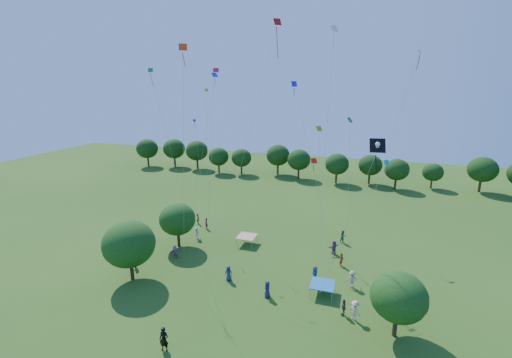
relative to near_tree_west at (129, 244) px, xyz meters
The scene contains 38 objects.
near_tree_west is the anchor object (origin of this frame).
near_tree_north 8.14m from the near_tree_west, 84.93° to the left, with size 4.38×4.38×5.57m.
near_tree_east 25.15m from the near_tree_west, ahead, with size 4.31×4.31×5.46m.
treeline 45.62m from the near_tree_west, 76.43° to the left, with size 88.01×8.77×6.77m.
tent_red_stripe 14.39m from the near_tree_west, 52.63° to the left, with size 2.20×2.20×1.10m.
tent_blue 19.45m from the near_tree_west, 10.02° to the left, with size 2.20×2.20×1.10m.
man_in_black 11.82m from the near_tree_west, 41.42° to the right, with size 0.73×0.47×1.96m, color black.
crowd_person_0 18.93m from the near_tree_west, 15.97° to the left, with size 0.90×0.49×1.82m, color navy.
crowd_person_1 14.39m from the near_tree_west, 83.34° to the left, with size 0.60×0.39×1.61m, color maroon.
crowd_person_2 3.96m from the near_tree_west, 122.26° to the left, with size 0.79×0.43×1.60m, color #31652B.
crowd_person_3 11.29m from the near_tree_west, 80.17° to the left, with size 1.03×0.46×1.58m, color beige.
crowd_person_4 6.12m from the near_tree_west, 117.95° to the left, with size 1.06×0.48×1.81m, color #362F2B.
crowd_person_5 22.80m from the near_tree_west, 31.82° to the left, with size 1.61×0.58×1.73m, color #864E85.
crowd_person_6 14.48m from the near_tree_west, ahead, with size 0.82×0.44×1.66m, color #1A204E.
crowd_person_7 15.54m from the near_tree_west, 91.04° to the left, with size 0.58×0.38×1.56m, color maroon.
crowd_person_8 25.32m from the near_tree_west, 37.16° to the left, with size 0.85×0.46×1.72m, color #265836.
crowd_person_9 22.25m from the near_tree_west, ahead, with size 1.17×0.52×1.79m, color beige.
crowd_person_10 21.34m from the near_tree_west, ahead, with size 0.91×0.42×1.56m, color #463A38.
crowd_person_11 6.46m from the near_tree_west, 70.65° to the left, with size 1.42×0.51×1.52m, color #A962A1.
crowd_person_12 10.43m from the near_tree_west, 16.42° to the left, with size 0.80×0.43×1.62m, color navy.
crowd_person_13 22.52m from the near_tree_west, 24.63° to the left, with size 0.59×0.38×1.59m, color maroon.
crowd_person_14 22.76m from the near_tree_west, 31.71° to the left, with size 0.80×0.43×1.61m, color #2B653E.
crowd_person_15 22.46m from the near_tree_west, 14.25° to the left, with size 1.14×0.51×1.75m, color #AF9B8C.
pirate_kite 24.96m from the near_tree_west, ahead, with size 4.34×0.81×14.07m.
red_high_kite 22.14m from the near_tree_west, 35.03° to the left, with size 4.47×8.61×24.38m.
small_kite_0 21.50m from the near_tree_west, 37.02° to the left, with size 2.28×1.39×9.97m.
small_kite_1 27.98m from the near_tree_west, 17.84° to the left, with size 4.24×0.64×20.92m.
small_kite_2 21.27m from the near_tree_west, 27.44° to the left, with size 1.18×0.69×14.02m.
small_kite_3 22.65m from the near_tree_west, 10.10° to the left, with size 1.06×0.59×15.45m.
small_kite_4 19.80m from the near_tree_west, 78.64° to the left, with size 1.75×0.84×19.49m.
small_kite_5 15.40m from the near_tree_west, 85.68° to the left, with size 0.90×1.01×13.82m.
small_kite_6 24.52m from the near_tree_west, 21.26° to the left, with size 1.00×2.90×22.99m.
small_kite_7 28.57m from the near_tree_west, 32.10° to the left, with size 3.41×4.91×9.65m.
small_kite_8 17.03m from the near_tree_west, 68.43° to the left, with size 3.86×2.33×19.87m.
small_kite_9 15.38m from the near_tree_west, ahead, with size 3.81×4.26×21.14m.
small_kite_10 16.18m from the near_tree_west, 78.26° to the left, with size 1.44×1.91×17.61m.
small_kite_11 14.44m from the near_tree_west, 92.04° to the left, with size 3.11×2.29×19.78m.
small_kite_12 22.50m from the near_tree_west, 39.63° to the left, with size 4.85×2.13×18.42m.
Camera 1 is at (9.25, -14.75, 19.34)m, focal length 24.00 mm.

